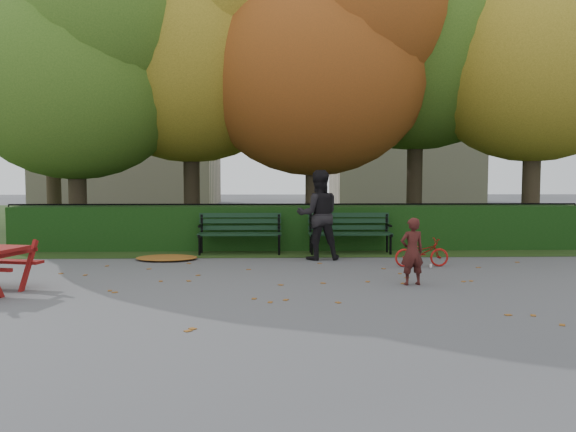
{
  "coord_description": "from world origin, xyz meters",
  "views": [
    {
      "loc": [
        -0.63,
        -8.5,
        1.68
      ],
      "look_at": [
        -0.33,
        1.16,
        1.0
      ],
      "focal_mm": 35.0,
      "sensor_mm": 36.0,
      "label": 1
    }
  ],
  "objects_px": {
    "tree_b": "(202,36)",
    "bench_left": "(240,230)",
    "child": "(412,251)",
    "tree_f": "(59,46)",
    "tree_c": "(328,53)",
    "bicycle": "(422,253)",
    "tree_a": "(84,60)",
    "tree_g": "(546,63)",
    "bench_right": "(350,230)",
    "tree_d": "(433,21)",
    "adult": "(318,215)",
    "tree_e": "(552,42)"
  },
  "relations": [
    {
      "from": "tree_b",
      "to": "tree_f",
      "type": "height_order",
      "value": "tree_f"
    },
    {
      "from": "tree_e",
      "to": "child",
      "type": "relative_size",
      "value": 7.78
    },
    {
      "from": "tree_a",
      "to": "bicycle",
      "type": "relative_size",
      "value": 7.39
    },
    {
      "from": "child",
      "to": "bench_right",
      "type": "bearing_deg",
      "value": -93.56
    },
    {
      "from": "tree_a",
      "to": "bench_right",
      "type": "xyz_separation_m",
      "value": [
        6.29,
        -1.88,
        -4.0
      ]
    },
    {
      "from": "tree_e",
      "to": "tree_g",
      "type": "xyz_separation_m",
      "value": [
        1.81,
        3.99,
        0.29
      ]
    },
    {
      "from": "tree_c",
      "to": "tree_g",
      "type": "relative_size",
      "value": 0.94
    },
    {
      "from": "tree_d",
      "to": "adult",
      "type": "relative_size",
      "value": 5.28
    },
    {
      "from": "tree_f",
      "to": "tree_g",
      "type": "distance_m",
      "value": 15.48
    },
    {
      "from": "tree_a",
      "to": "bench_right",
      "type": "distance_m",
      "value": 7.69
    },
    {
      "from": "tree_a",
      "to": "tree_g",
      "type": "relative_size",
      "value": 0.88
    },
    {
      "from": "tree_f",
      "to": "tree_d",
      "type": "bearing_deg",
      "value": -10.33
    },
    {
      "from": "tree_c",
      "to": "child",
      "type": "relative_size",
      "value": 7.64
    },
    {
      "from": "tree_b",
      "to": "child",
      "type": "distance_m",
      "value": 9.2
    },
    {
      "from": "tree_b",
      "to": "tree_e",
      "type": "distance_m",
      "value": 9.03
    },
    {
      "from": "tree_g",
      "to": "adult",
      "type": "distance_m",
      "value": 11.52
    },
    {
      "from": "tree_b",
      "to": "tree_f",
      "type": "relative_size",
      "value": 0.96
    },
    {
      "from": "tree_d",
      "to": "adult",
      "type": "xyz_separation_m",
      "value": [
        -3.55,
        -4.45,
        -5.07
      ]
    },
    {
      "from": "bench_left",
      "to": "child",
      "type": "height_order",
      "value": "child"
    },
    {
      "from": "tree_e",
      "to": "tree_g",
      "type": "distance_m",
      "value": 4.39
    },
    {
      "from": "tree_g",
      "to": "tree_a",
      "type": "bearing_deg",
      "value": -162.81
    },
    {
      "from": "tree_e",
      "to": "bicycle",
      "type": "height_order",
      "value": "tree_e"
    },
    {
      "from": "tree_d",
      "to": "bench_left",
      "type": "bearing_deg",
      "value": -145.74
    },
    {
      "from": "tree_b",
      "to": "adult",
      "type": "height_order",
      "value": "tree_b"
    },
    {
      "from": "adult",
      "to": "tree_b",
      "type": "bearing_deg",
      "value": -59.66
    },
    {
      "from": "tree_d",
      "to": "bicycle",
      "type": "xyz_separation_m",
      "value": [
        -1.69,
        -5.43,
        -5.72
      ]
    },
    {
      "from": "tree_b",
      "to": "bicycle",
      "type": "distance_m",
      "value": 8.5
    },
    {
      "from": "tree_b",
      "to": "child",
      "type": "height_order",
      "value": "tree_b"
    },
    {
      "from": "bench_left",
      "to": "child",
      "type": "distance_m",
      "value": 4.63
    },
    {
      "from": "tree_c",
      "to": "bench_left",
      "type": "relative_size",
      "value": 4.44
    },
    {
      "from": "tree_a",
      "to": "child",
      "type": "height_order",
      "value": "tree_a"
    },
    {
      "from": "tree_a",
      "to": "bicycle",
      "type": "height_order",
      "value": "tree_a"
    },
    {
      "from": "tree_c",
      "to": "tree_d",
      "type": "xyz_separation_m",
      "value": [
        3.04,
        1.27,
        1.16
      ]
    },
    {
      "from": "tree_b",
      "to": "bench_left",
      "type": "height_order",
      "value": "tree_b"
    },
    {
      "from": "tree_d",
      "to": "tree_g",
      "type": "bearing_deg",
      "value": 29.61
    },
    {
      "from": "tree_a",
      "to": "bench_right",
      "type": "relative_size",
      "value": 4.16
    },
    {
      "from": "tree_g",
      "to": "adult",
      "type": "height_order",
      "value": "tree_g"
    },
    {
      "from": "tree_a",
      "to": "tree_f",
      "type": "bearing_deg",
      "value": 117.98
    },
    {
      "from": "bench_right",
      "to": "adult",
      "type": "xyz_separation_m",
      "value": [
        -0.77,
        -0.92,
        0.39
      ]
    },
    {
      "from": "tree_a",
      "to": "tree_b",
      "type": "distance_m",
      "value": 3.11
    },
    {
      "from": "tree_a",
      "to": "tree_d",
      "type": "height_order",
      "value": "tree_d"
    },
    {
      "from": "child",
      "to": "tree_b",
      "type": "bearing_deg",
      "value": -69.84
    },
    {
      "from": "tree_b",
      "to": "bench_left",
      "type": "relative_size",
      "value": 4.88
    },
    {
      "from": "tree_c",
      "to": "child",
      "type": "height_order",
      "value": "tree_c"
    },
    {
      "from": "bench_left",
      "to": "bicycle",
      "type": "xyz_separation_m",
      "value": [
        3.49,
        -1.9,
        -0.25
      ]
    },
    {
      "from": "tree_a",
      "to": "adult",
      "type": "height_order",
      "value": "tree_a"
    },
    {
      "from": "tree_b",
      "to": "bench_right",
      "type": "bearing_deg",
      "value": -40.67
    },
    {
      "from": "tree_c",
      "to": "bench_right",
      "type": "bearing_deg",
      "value": -83.3
    },
    {
      "from": "tree_g",
      "to": "adult",
      "type": "relative_size",
      "value": 4.72
    },
    {
      "from": "tree_c",
      "to": "bicycle",
      "type": "xyz_separation_m",
      "value": [
        1.35,
        -4.16,
        -4.56
      ]
    }
  ]
}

